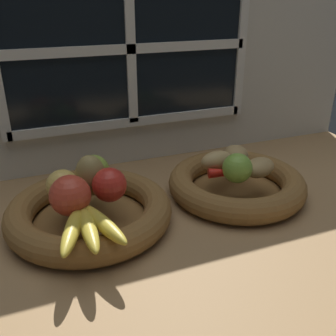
# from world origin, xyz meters

# --- Properties ---
(ground_plane) EXTENTS (1.40, 0.90, 0.03)m
(ground_plane) POSITION_xyz_m (0.00, 0.00, -0.01)
(ground_plane) COLOR #9E774C
(back_wall) EXTENTS (1.40, 0.05, 0.55)m
(back_wall) POSITION_xyz_m (0.00, 0.30, 0.28)
(back_wall) COLOR silver
(back_wall) RESTS_ON ground_plane
(fruit_bowl_left) EXTENTS (0.34, 0.34, 0.06)m
(fruit_bowl_left) POSITION_xyz_m (-0.18, 0.01, 0.03)
(fruit_bowl_left) COLOR brown
(fruit_bowl_left) RESTS_ON ground_plane
(fruit_bowl_right) EXTENTS (0.32, 0.32, 0.06)m
(fruit_bowl_right) POSITION_xyz_m (0.17, 0.01, 0.03)
(fruit_bowl_right) COLOR brown
(fruit_bowl_right) RESTS_ON ground_plane
(apple_red_front) EXTENTS (0.08, 0.08, 0.08)m
(apple_red_front) POSITION_xyz_m (-0.22, -0.04, 0.10)
(apple_red_front) COLOR #CC422D
(apple_red_front) RESTS_ON fruit_bowl_left
(apple_green_back) EXTENTS (0.07, 0.07, 0.07)m
(apple_green_back) POSITION_xyz_m (-0.15, 0.06, 0.09)
(apple_green_back) COLOR #8CAD3D
(apple_green_back) RESTS_ON fruit_bowl_left
(apple_golden_left) EXTENTS (0.07, 0.07, 0.07)m
(apple_golden_left) POSITION_xyz_m (-0.22, 0.02, 0.09)
(apple_golden_left) COLOR #DBB756
(apple_golden_left) RESTS_ON fruit_bowl_left
(apple_red_right) EXTENTS (0.07, 0.07, 0.07)m
(apple_red_right) POSITION_xyz_m (-0.14, -0.01, 0.09)
(apple_red_right) COLOR red
(apple_red_right) RESTS_ON fruit_bowl_left
(pear_brown) EXTENTS (0.08, 0.08, 0.09)m
(pear_brown) POSITION_xyz_m (-0.17, 0.02, 0.10)
(pear_brown) COLOR olive
(pear_brown) RESTS_ON fruit_bowl_left
(banana_bunch_front) EXTENTS (0.13, 0.17, 0.03)m
(banana_bunch_front) POSITION_xyz_m (-0.20, -0.11, 0.07)
(banana_bunch_front) COLOR gold
(banana_bunch_front) RESTS_ON fruit_bowl_left
(potato_small) EXTENTS (0.10, 0.08, 0.04)m
(potato_small) POSITION_xyz_m (0.20, -0.03, 0.08)
(potato_small) COLOR #A38451
(potato_small) RESTS_ON fruit_bowl_right
(potato_oblong) EXTENTS (0.08, 0.05, 0.05)m
(potato_oblong) POSITION_xyz_m (0.13, 0.04, 0.08)
(potato_oblong) COLOR tan
(potato_oblong) RESTS_ON fruit_bowl_right
(potato_back) EXTENTS (0.08, 0.08, 0.04)m
(potato_back) POSITION_xyz_m (0.19, 0.05, 0.08)
(potato_back) COLOR #A38451
(potato_back) RESTS_ON fruit_bowl_right
(lime_near) EXTENTS (0.07, 0.07, 0.07)m
(lime_near) POSITION_xyz_m (0.14, -0.03, 0.09)
(lime_near) COLOR #7AAD3D
(lime_near) RESTS_ON fruit_bowl_right
(chili_pepper) EXTENTS (0.12, 0.05, 0.02)m
(chili_pepper) POSITION_xyz_m (0.15, -0.01, 0.07)
(chili_pepper) COLOR red
(chili_pepper) RESTS_ON fruit_bowl_right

